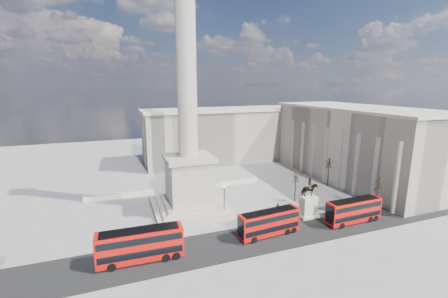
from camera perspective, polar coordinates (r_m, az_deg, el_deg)
The scene contains 18 objects.
ground at distance 55.98m, azimuth -5.26°, elevation -13.26°, with size 180.00×180.00×0.00m, color #989590.
asphalt_road at distance 49.05m, azimuth 3.85°, elevation -17.13°, with size 120.00×9.00×0.01m, color black.
nelsons_column at distance 56.54m, azimuth -6.83°, elevation 0.78°, with size 14.00×14.00×49.85m.
balustrade_wall at distance 70.22m, azimuth -8.69°, elevation -7.48°, with size 40.00×0.60×1.10m, color beige.
building_east at distance 83.79m, azimuth 23.79°, elevation 1.03°, with size 19.00×46.00×18.60m.
building_northeast at distance 96.08m, azimuth -0.02°, elevation 2.77°, with size 51.00×17.00×16.60m.
red_bus_a at distance 44.61m, azimuth -15.53°, elevation -17.15°, with size 11.66×3.04×4.70m.
red_bus_b at distance 50.22m, azimuth 8.64°, elevation -13.69°, with size 10.52×3.25×4.20m.
red_bus_c at distance 58.57m, azimuth 23.49°, elevation -10.68°, with size 10.65×2.79×4.29m.
red_bus_d at distance 73.67m, azimuth 34.23°, elevation -7.15°, with size 10.96×3.59×4.36m.
victorian_lamp at distance 55.33m, azimuth 0.04°, elevation -9.43°, with size 0.53×0.53×6.15m.
equestrian_statue at distance 58.08m, azimuth 15.77°, elevation -9.93°, with size 3.58×2.68×7.56m.
bare_tree_near at distance 62.67m, azimuth 27.51°, elevation -5.90°, with size 1.75×1.75×7.67m.
bare_tree_mid at distance 63.79m, azimuth 13.55°, elevation -5.19°, with size 1.79×1.79×6.78m.
bare_tree_far at distance 75.36m, azimuth 19.38°, elevation -2.51°, with size 1.80×1.80×7.37m.
pedestrian_walking at distance 54.24m, azimuth 9.16°, elevation -13.22°, with size 0.64×0.42×1.76m, color black.
pedestrian_standing at distance 64.84m, azimuth 23.86°, elevation -9.92°, with size 0.74×0.57×1.51m, color black.
pedestrian_crossing at distance 59.14m, azimuth 10.21°, elevation -10.94°, with size 1.14×0.47×1.94m, color black.
Camera 1 is at (-12.69, -48.98, 23.96)m, focal length 24.00 mm.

